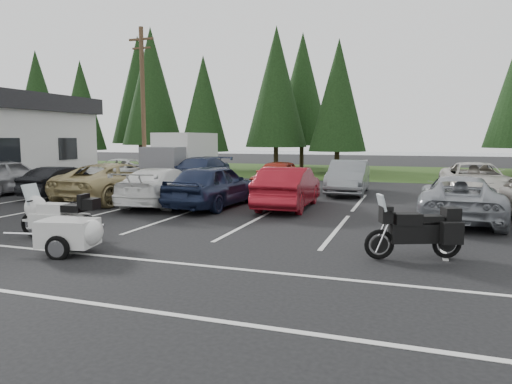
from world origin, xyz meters
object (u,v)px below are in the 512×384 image
object	(u,v)px
car_near_1	(64,182)
car_near_2	(117,181)
touring_motorcycle	(59,211)
car_near_6	(460,198)
car_near_3	(164,186)
car_near_4	(214,185)
utility_pole	(143,102)
car_far_0	(120,172)
car_far_1	(198,172)
car_far_4	(475,180)
car_near_5	(288,187)
adventure_motorcycle	(414,226)
car_far_3	(348,177)
car_near_0	(7,176)
box_truck	(178,157)
car_far_2	(277,176)
cargo_trailer	(68,237)

from	to	relation	value
car_near_1	car_near_2	distance (m)	2.97
car_near_1	touring_motorcycle	xyz separation A→B (m)	(6.04, -6.98, 0.04)
car_near_6	touring_motorcycle	xyz separation A→B (m)	(-10.04, -6.19, 0.00)
car_near_3	car_near_4	xyz separation A→B (m)	(2.06, 0.12, 0.10)
utility_pole	car_near_1	bearing A→B (deg)	-85.89
car_near_3	car_far_0	world-z (taller)	car_near_3
car_near_6	car_far_0	xyz separation A→B (m)	(-16.70, 5.78, 0.01)
car_far_1	car_far_4	xyz separation A→B (m)	(13.42, 0.07, -0.03)
car_near_5	touring_motorcycle	xyz separation A→B (m)	(-4.27, -6.95, -0.06)
car_near_3	adventure_motorcycle	bearing A→B (deg)	145.44
car_far_3	adventure_motorcycle	world-z (taller)	car_far_3
car_near_3	car_far_1	xyz separation A→B (m)	(-1.65, 6.40, 0.06)
car_near_0	box_truck	bearing A→B (deg)	-114.88
car_near_0	car_far_2	size ratio (longest dim) A/B	1.10
adventure_motorcycle	car_far_0	bearing A→B (deg)	121.47
car_near_3	cargo_trailer	world-z (taller)	car_near_3
utility_pole	adventure_motorcycle	xyz separation A→B (m)	(15.23, -13.54, -3.98)
touring_motorcycle	adventure_motorcycle	distance (m)	8.70
car_near_3	adventure_motorcycle	size ratio (longest dim) A/B	2.12
car_far_2	car_far_4	world-z (taller)	car_far_4
car_near_1	car_far_3	xyz separation A→B (m)	(11.84, 5.18, 0.11)
car_near_3	car_far_0	size ratio (longest dim) A/B	0.96
car_near_0	touring_motorcycle	distance (m)	11.51
cargo_trailer	car_near_2	bearing A→B (deg)	107.87
car_far_4	car_near_3	bearing A→B (deg)	-154.54
car_near_1	car_near_4	bearing A→B (deg)	175.00
car_far_1	car_near_0	bearing A→B (deg)	-141.44
car_far_2	car_far_3	world-z (taller)	car_far_3
car_near_3	car_near_1	bearing A→B (deg)	-13.06
car_near_2	car_near_4	distance (m)	4.66
car_far_1	cargo_trailer	world-z (taller)	car_far_1
car_far_0	car_far_1	world-z (taller)	car_far_1
car_near_1	adventure_motorcycle	bearing A→B (deg)	157.69
car_near_5	car_near_0	bearing A→B (deg)	-1.72
car_near_4	car_near_5	world-z (taller)	car_near_4
car_near_0	car_far_1	world-z (taller)	car_near_0
box_truck	car_far_3	bearing A→B (deg)	-14.62
utility_pole	car_far_4	bearing A→B (deg)	-5.62
car_near_2	car_far_2	size ratio (longest dim) A/B	1.28
car_near_4	box_truck	bearing A→B (deg)	-49.83
car_near_2	car_far_0	bearing A→B (deg)	-52.51
car_far_4	car_near_4	bearing A→B (deg)	-150.14
car_near_2	touring_motorcycle	xyz separation A→B (m)	(3.07, -6.75, -0.07)
car_near_0	cargo_trailer	distance (m)	13.33
car_near_2	car_near_6	distance (m)	13.13
car_near_0	car_far_1	distance (m)	9.03
car_far_2	cargo_trailer	size ratio (longest dim) A/B	2.55
utility_pole	car_far_4	distance (m)	18.34
car_far_4	car_far_3	bearing A→B (deg)	-178.62
touring_motorcycle	car_far_0	bearing A→B (deg)	114.31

